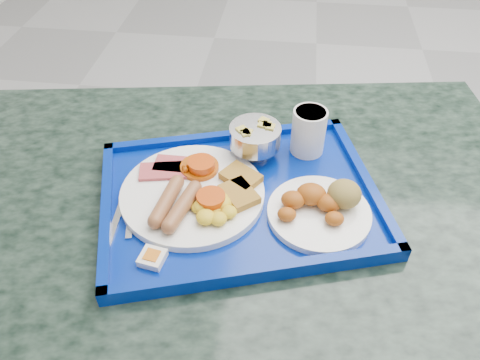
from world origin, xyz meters
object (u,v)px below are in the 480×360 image
object	(u,v)px
table	(221,272)
main_plate	(196,192)
bread_plate	(322,206)
tray	(240,198)
juice_cup	(309,130)
fruit_bowl	(255,137)

from	to	relation	value
table	main_plate	size ratio (longest dim) A/B	5.19
table	bread_plate	xyz separation A→B (m)	(0.19, -0.01, 0.24)
table	tray	bearing A→B (deg)	23.72
main_plate	bread_plate	size ratio (longest dim) A/B	1.45
table	tray	world-z (taller)	tray
bread_plate	juice_cup	bearing A→B (deg)	99.41
tray	juice_cup	distance (m)	0.20
tray	fruit_bowl	xyz separation A→B (m)	(0.02, 0.12, 0.05)
tray	juice_cup	xyz separation A→B (m)	(0.12, 0.15, 0.06)
table	fruit_bowl	world-z (taller)	fruit_bowl
main_plate	table	bearing A→B (deg)	-3.87
bread_plate	table	bearing A→B (deg)	177.25
table	juice_cup	distance (m)	0.35
fruit_bowl	juice_cup	world-z (taller)	juice_cup
tray	bread_plate	bearing A→B (deg)	-9.99
main_plate	bread_plate	distance (m)	0.23
fruit_bowl	table	bearing A→B (deg)	-111.48
tray	main_plate	bearing A→B (deg)	-169.69
fruit_bowl	juice_cup	bearing A→B (deg)	15.37
bread_plate	fruit_bowl	distance (m)	0.20
bread_plate	juice_cup	distance (m)	0.18
table	tray	distance (m)	0.22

